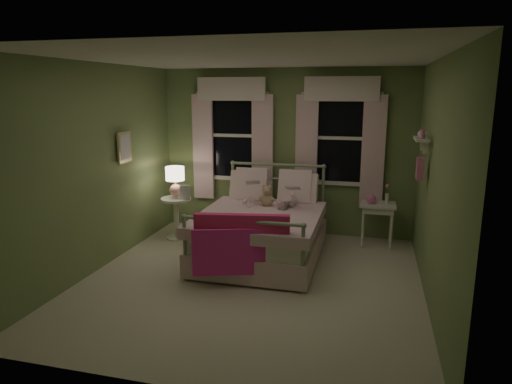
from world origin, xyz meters
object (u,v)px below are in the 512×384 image
(child_left, at_px, (251,184))
(nightstand_left, at_px, (176,212))
(nightstand_right, at_px, (378,210))
(table_lamp, at_px, (175,178))
(bed, at_px, (262,230))
(child_right, at_px, (289,186))
(teddy_bear, at_px, (267,197))

(child_left, xyz_separation_m, nightstand_left, (-1.20, 0.04, -0.51))
(nightstand_right, bearing_deg, table_lamp, -171.81)
(bed, distance_m, child_right, 0.75)
(bed, bearing_deg, child_right, 56.40)
(bed, relative_size, child_right, 2.77)
(table_lamp, bearing_deg, teddy_bear, -7.56)
(table_lamp, xyz_separation_m, nightstand_right, (3.00, 0.43, -0.40))
(teddy_bear, bearing_deg, child_left, 150.50)
(child_left, relative_size, table_lamp, 1.57)
(teddy_bear, height_order, table_lamp, table_lamp)
(bed, bearing_deg, teddy_bear, 90.00)
(bed, height_order, nightstand_right, bed)
(nightstand_left, bearing_deg, child_left, -1.79)
(bed, xyz_separation_m, child_right, (0.28, 0.42, 0.55))
(child_left, height_order, nightstand_right, child_left)
(table_lamp, bearing_deg, child_left, -1.79)
(bed, relative_size, table_lamp, 4.44)
(table_lamp, bearing_deg, nightstand_left, 90.00)
(child_right, distance_m, nightstand_left, 1.83)
(teddy_bear, xyz_separation_m, nightstand_right, (1.52, 0.63, -0.24))
(teddy_bear, height_order, nightstand_left, teddy_bear)
(bed, relative_size, nightstand_right, 3.18)
(nightstand_left, bearing_deg, child_right, -1.22)
(child_right, bearing_deg, bed, 65.16)
(child_right, bearing_deg, nightstand_right, -150.56)
(child_right, xyz_separation_m, nightstand_left, (-1.76, 0.04, -0.52))
(child_right, relative_size, nightstand_left, 1.13)
(bed, xyz_separation_m, nightstand_right, (1.52, 0.89, 0.17))
(child_right, height_order, nightstand_right, child_right)
(teddy_bear, distance_m, nightstand_left, 1.54)
(nightstand_left, bearing_deg, table_lamp, -90.00)
(teddy_bear, height_order, nightstand_right, teddy_bear)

